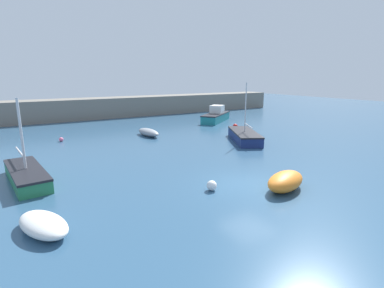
{
  "coord_description": "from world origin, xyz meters",
  "views": [
    {
      "loc": [
        -10.18,
        -10.95,
        5.53
      ],
      "look_at": [
        1.02,
        7.21,
        0.64
      ],
      "focal_mm": 28.0,
      "sensor_mm": 36.0,
      "label": 1
    }
  ],
  "objects_px": {
    "sailboat_short_mast": "(27,175)",
    "mooring_buoy_white": "(212,186)",
    "mooring_buoy_red": "(235,126)",
    "rowboat_white_midwater": "(148,132)",
    "mooring_buoy_pink": "(61,139)",
    "sailboat_twin_hulled": "(244,136)",
    "open_tender_yellow": "(43,224)",
    "motorboat_with_cabin": "(216,116)",
    "rowboat_blue_near": "(285,181)"
  },
  "relations": [
    {
      "from": "motorboat_with_cabin",
      "to": "mooring_buoy_red",
      "type": "distance_m",
      "value": 5.51
    },
    {
      "from": "sailboat_twin_hulled",
      "to": "mooring_buoy_white",
      "type": "distance_m",
      "value": 11.94
    },
    {
      "from": "open_tender_yellow",
      "to": "mooring_buoy_pink",
      "type": "distance_m",
      "value": 16.32
    },
    {
      "from": "open_tender_yellow",
      "to": "mooring_buoy_pink",
      "type": "bearing_deg",
      "value": 151.66
    },
    {
      "from": "sailboat_short_mast",
      "to": "mooring_buoy_pink",
      "type": "xyz_separation_m",
      "value": [
        3.16,
        9.8,
        -0.23
      ]
    },
    {
      "from": "rowboat_white_midwater",
      "to": "mooring_buoy_red",
      "type": "bearing_deg",
      "value": 77.79
    },
    {
      "from": "mooring_buoy_red",
      "to": "sailboat_twin_hulled",
      "type": "bearing_deg",
      "value": -122.42
    },
    {
      "from": "rowboat_blue_near",
      "to": "sailboat_twin_hulled",
      "type": "distance_m",
      "value": 11.31
    },
    {
      "from": "rowboat_white_midwater",
      "to": "motorboat_with_cabin",
      "type": "xyz_separation_m",
      "value": [
        10.77,
        4.05,
        0.34
      ]
    },
    {
      "from": "sailboat_short_mast",
      "to": "mooring_buoy_red",
      "type": "bearing_deg",
      "value": 103.5
    },
    {
      "from": "open_tender_yellow",
      "to": "sailboat_short_mast",
      "type": "bearing_deg",
      "value": 163.72
    },
    {
      "from": "rowboat_blue_near",
      "to": "mooring_buoy_pink",
      "type": "relative_size",
      "value": 8.4
    },
    {
      "from": "mooring_buoy_red",
      "to": "mooring_buoy_white",
      "type": "xyz_separation_m",
      "value": [
        -12.29,
        -13.01,
        -0.02
      ]
    },
    {
      "from": "rowboat_blue_near",
      "to": "mooring_buoy_white",
      "type": "bearing_deg",
      "value": -49.05
    },
    {
      "from": "rowboat_white_midwater",
      "to": "mooring_buoy_pink",
      "type": "relative_size",
      "value": 9.27
    },
    {
      "from": "sailboat_short_mast",
      "to": "open_tender_yellow",
      "type": "distance_m",
      "value": 6.25
    },
    {
      "from": "rowboat_white_midwater",
      "to": "motorboat_with_cabin",
      "type": "height_order",
      "value": "motorboat_with_cabin"
    },
    {
      "from": "sailboat_short_mast",
      "to": "mooring_buoy_pink",
      "type": "bearing_deg",
      "value": 156.61
    },
    {
      "from": "sailboat_short_mast",
      "to": "mooring_buoy_pink",
      "type": "relative_size",
      "value": 15.47
    },
    {
      "from": "rowboat_blue_near",
      "to": "motorboat_with_cabin",
      "type": "relative_size",
      "value": 0.5
    },
    {
      "from": "mooring_buoy_white",
      "to": "mooring_buoy_pink",
      "type": "bearing_deg",
      "value": 105.79
    },
    {
      "from": "sailboat_short_mast",
      "to": "mooring_buoy_white",
      "type": "bearing_deg",
      "value": 45.83
    },
    {
      "from": "mooring_buoy_pink",
      "to": "mooring_buoy_white",
      "type": "xyz_separation_m",
      "value": [
        4.5,
        -15.93,
        0.07
      ]
    },
    {
      "from": "open_tender_yellow",
      "to": "mooring_buoy_white",
      "type": "distance_m",
      "value": 7.5
    },
    {
      "from": "sailboat_short_mast",
      "to": "motorboat_with_cabin",
      "type": "relative_size",
      "value": 0.93
    },
    {
      "from": "sailboat_short_mast",
      "to": "sailboat_twin_hulled",
      "type": "height_order",
      "value": "sailboat_twin_hulled"
    },
    {
      "from": "motorboat_with_cabin",
      "to": "mooring_buoy_pink",
      "type": "distance_m",
      "value": 18.32
    },
    {
      "from": "open_tender_yellow",
      "to": "rowboat_blue_near",
      "type": "bearing_deg",
      "value": 63.05
    },
    {
      "from": "sailboat_twin_hulled",
      "to": "motorboat_with_cabin",
      "type": "bearing_deg",
      "value": 4.34
    },
    {
      "from": "rowboat_white_midwater",
      "to": "sailboat_twin_hulled",
      "type": "xyz_separation_m",
      "value": [
        6.13,
        -6.45,
        0.1
      ]
    },
    {
      "from": "rowboat_blue_near",
      "to": "mooring_buoy_pink",
      "type": "height_order",
      "value": "rowboat_blue_near"
    },
    {
      "from": "sailboat_short_mast",
      "to": "mooring_buoy_red",
      "type": "distance_m",
      "value": 21.11
    },
    {
      "from": "open_tender_yellow",
      "to": "sailboat_twin_hulled",
      "type": "distance_m",
      "value": 18.32
    },
    {
      "from": "mooring_buoy_pink",
      "to": "sailboat_twin_hulled",
      "type": "bearing_deg",
      "value": -30.93
    },
    {
      "from": "motorboat_with_cabin",
      "to": "open_tender_yellow",
      "type": "bearing_deg",
      "value": 4.65
    },
    {
      "from": "motorboat_with_cabin",
      "to": "mooring_buoy_pink",
      "type": "height_order",
      "value": "motorboat_with_cabin"
    },
    {
      "from": "mooring_buoy_red",
      "to": "sailboat_short_mast",
      "type": "bearing_deg",
      "value": -160.99
    },
    {
      "from": "rowboat_white_midwater",
      "to": "mooring_buoy_pink",
      "type": "bearing_deg",
      "value": -107.01
    },
    {
      "from": "rowboat_blue_near",
      "to": "mooring_buoy_red",
      "type": "xyz_separation_m",
      "value": [
        9.15,
        14.85,
        -0.18
      ]
    },
    {
      "from": "open_tender_yellow",
      "to": "mooring_buoy_white",
      "type": "height_order",
      "value": "open_tender_yellow"
    },
    {
      "from": "rowboat_white_midwater",
      "to": "sailboat_twin_hulled",
      "type": "height_order",
      "value": "sailboat_twin_hulled"
    },
    {
      "from": "open_tender_yellow",
      "to": "sailboat_twin_hulled",
      "type": "bearing_deg",
      "value": 97.96
    },
    {
      "from": "rowboat_blue_near",
      "to": "rowboat_white_midwater",
      "type": "xyz_separation_m",
      "value": [
        -0.27,
        16.13,
        -0.11
      ]
    },
    {
      "from": "rowboat_blue_near",
      "to": "sailboat_twin_hulled",
      "type": "xyz_separation_m",
      "value": [
        5.86,
        9.67,
        -0.01
      ]
    },
    {
      "from": "sailboat_twin_hulled",
      "to": "mooring_buoy_red",
      "type": "height_order",
      "value": "sailboat_twin_hulled"
    },
    {
      "from": "mooring_buoy_red",
      "to": "open_tender_yellow",
      "type": "bearing_deg",
      "value": -146.46
    },
    {
      "from": "rowboat_blue_near",
      "to": "rowboat_white_midwater",
      "type": "relative_size",
      "value": 0.91
    },
    {
      "from": "mooring_buoy_red",
      "to": "mooring_buoy_white",
      "type": "height_order",
      "value": "mooring_buoy_red"
    },
    {
      "from": "open_tender_yellow",
      "to": "rowboat_white_midwater",
      "type": "height_order",
      "value": "rowboat_white_midwater"
    },
    {
      "from": "sailboat_twin_hulled",
      "to": "mooring_buoy_red",
      "type": "bearing_deg",
      "value": -4.22
    }
  ]
}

